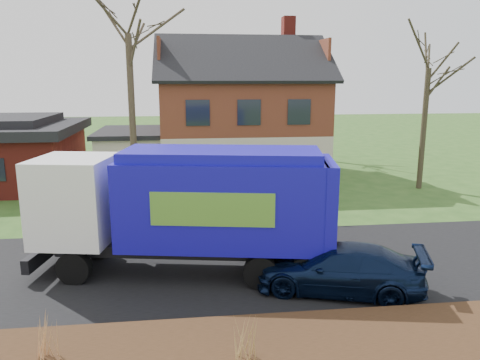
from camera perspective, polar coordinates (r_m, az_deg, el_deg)
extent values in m
plane|color=#284C19|center=(14.67, -1.17, -10.56)|extent=(120.00, 120.00, 0.00)
cube|color=black|center=(14.67, -1.17, -10.52)|extent=(80.00, 7.00, 0.02)
cube|color=beige|center=(27.99, 0.02, 3.37)|extent=(9.00, 7.50, 2.70)
cube|color=#532517|center=(27.70, 0.02, 9.00)|extent=(9.00, 7.50, 2.80)
cube|color=maroon|center=(29.28, 5.90, 17.66)|extent=(0.70, 0.90, 1.60)
cube|color=beige|center=(27.46, -12.82, 2.78)|extent=(3.50, 5.50, 2.60)
cube|color=black|center=(27.27, -12.96, 5.72)|extent=(3.90, 5.90, 0.24)
cylinder|color=black|center=(14.18, -19.58, -10.04)|extent=(1.00, 0.49, 0.96)
cylinder|color=black|center=(15.85, -16.87, -7.47)|extent=(1.00, 0.49, 0.96)
cylinder|color=black|center=(13.10, 2.52, -11.18)|extent=(1.00, 0.49, 0.96)
cylinder|color=black|center=(14.90, 2.66, -8.21)|extent=(1.00, 0.49, 0.96)
cylinder|color=black|center=(13.14, 7.86, -11.22)|extent=(1.00, 0.49, 0.96)
cylinder|color=black|center=(14.93, 7.31, -8.26)|extent=(1.00, 0.49, 0.96)
cube|color=black|center=(14.06, -5.77, -8.23)|extent=(8.00, 2.52, 0.32)
cube|color=white|center=(14.59, -19.44, -2.24)|extent=(2.50, 2.65, 2.49)
cube|color=black|center=(14.98, -23.06, -1.61)|extent=(0.44, 2.01, 0.83)
cube|color=black|center=(15.53, -22.79, -8.23)|extent=(0.64, 2.31, 0.41)
cube|color=#140DA5|center=(13.51, -2.23, -2.66)|extent=(6.13, 3.31, 2.49)
cube|color=#140DA5|center=(13.22, -2.28, 3.14)|extent=(5.81, 2.99, 0.28)
cube|color=#140DA5|center=(13.57, 10.48, -3.19)|extent=(0.74, 2.37, 2.67)
cube|color=#578F2E|center=(12.38, -3.41, -3.63)|extent=(3.27, 0.63, 0.92)
cube|color=#578F2E|center=(14.63, -2.32, -1.12)|extent=(3.27, 0.63, 0.92)
imported|color=#ADB1B5|center=(17.71, -13.69, -4.10)|extent=(5.14, 2.69, 1.61)
imported|color=#0B1733|center=(13.16, 11.98, -10.51)|extent=(4.86, 3.17, 1.31)
cylinder|color=#453729|center=(23.67, -13.01, 7.60)|extent=(0.32, 0.32, 7.77)
cylinder|color=#3A3223|center=(26.05, 21.47, 5.73)|extent=(0.28, 0.28, 6.20)
cylinder|color=#403226|center=(35.18, 5.26, 9.26)|extent=(0.29, 0.29, 7.72)
cone|color=tan|center=(10.27, -22.76, -17.48)|extent=(0.04, 0.04, 0.92)
cone|color=tan|center=(10.32, -23.61, -17.42)|extent=(0.04, 0.04, 0.92)
cone|color=tan|center=(10.23, -21.89, -17.52)|extent=(0.04, 0.04, 0.92)
cone|color=tan|center=(10.38, -22.57, -17.15)|extent=(0.04, 0.04, 0.92)
cone|color=tan|center=(10.17, -22.95, -17.81)|extent=(0.04, 0.04, 0.92)
cone|color=#A9834A|center=(9.52, 0.42, -18.93)|extent=(0.04, 0.04, 0.92)
cone|color=#A9834A|center=(9.51, -0.50, -18.98)|extent=(0.04, 0.04, 0.92)
cone|color=#A9834A|center=(9.54, 1.34, -18.87)|extent=(0.04, 0.04, 0.92)
cone|color=#A9834A|center=(9.62, 0.33, -18.57)|extent=(0.04, 0.04, 0.92)
cone|color=#A9834A|center=(9.43, 0.52, -19.29)|extent=(0.04, 0.04, 0.92)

